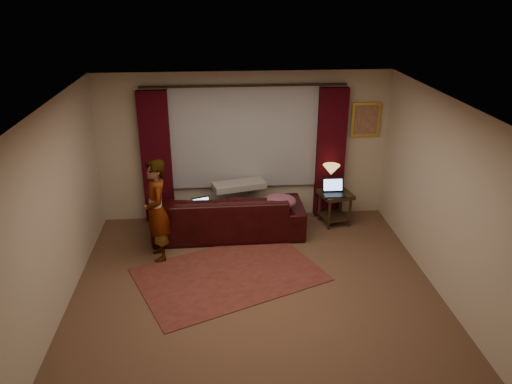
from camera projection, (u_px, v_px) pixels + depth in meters
The scene contains 20 objects.
floor at pixel (256, 294), 6.83m from camera, with size 5.00×5.00×0.01m, color brown.
ceiling at pixel (256, 106), 5.82m from camera, with size 5.00×5.00×0.02m, color silver.
wall_back at pixel (244, 147), 8.62m from camera, with size 5.00×0.02×2.60m, color #BDAD97.
wall_front at pixel (281, 335), 4.03m from camera, with size 5.00×0.02×2.60m, color #BDAD97.
wall_left at pixel (54, 214), 6.14m from camera, with size 0.02×5.00×2.60m, color #BDAD97.
wall_right at pixel (446, 201), 6.51m from camera, with size 0.02×5.00×2.60m, color #BDAD97.
sheer_curtain at pixel (244, 137), 8.49m from camera, with size 2.50×0.05×1.80m, color #95959D.
drape_left at pixel (156, 158), 8.46m from camera, with size 0.50×0.14×2.30m, color #33040B.
drape_right at pixel (330, 154), 8.68m from camera, with size 0.50×0.14×2.30m, color #33040B.
curtain_rod at pixel (244, 86), 8.10m from camera, with size 0.04×0.04×3.40m, color black.
picture_frame at pixel (366, 120), 8.58m from camera, with size 0.50×0.04×0.60m, color gold.
sofa at pixel (228, 206), 8.28m from camera, with size 2.49×1.08×1.01m, color black.
throw_blanket at pixel (239, 170), 8.39m from camera, with size 0.89×0.35×0.10m, color gray.
clothing_pile at pixel (279, 202), 8.13m from camera, with size 0.56×0.43×0.24m, color #724052.
laptop_sofa at pixel (203, 206), 8.00m from camera, with size 0.30×0.33×0.22m, color black, non-canonical shape.
area_rug at pixel (229, 274), 7.26m from camera, with size 2.53×1.69×0.01m, color maroon.
end_table at pixel (335, 208), 8.71m from camera, with size 0.51×0.51×0.59m, color black.
tiffany_lamp at pixel (331, 178), 8.60m from camera, with size 0.29×0.29×0.47m, color #9D8F3B, non-canonical shape.
laptop_table at pixel (334, 188), 8.44m from camera, with size 0.36×0.39×0.26m, color black, non-canonical shape.
person at pixel (157, 211), 7.42m from camera, with size 0.47×0.47×1.59m, color gray.
Camera 1 is at (-0.46, -5.74, 3.93)m, focal length 35.00 mm.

